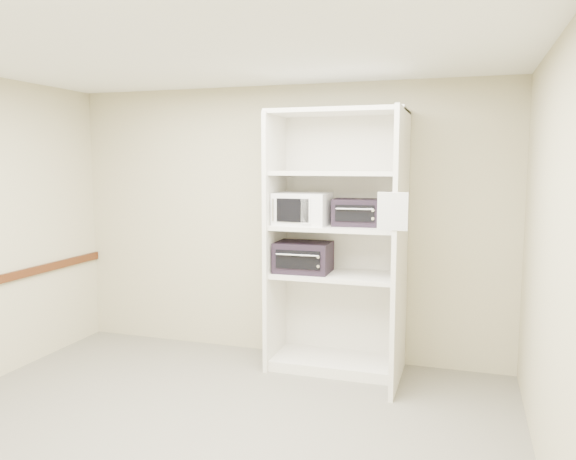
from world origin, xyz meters
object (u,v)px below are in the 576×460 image
(microwave, at_px, (303,209))
(toaster_oven_upper, at_px, (357,212))
(shelving_unit, at_px, (342,251))
(toaster_oven_lower, at_px, (303,257))

(microwave, distance_m, toaster_oven_upper, 0.50)
(shelving_unit, bearing_deg, microwave, -171.97)
(microwave, bearing_deg, toaster_oven_lower, 77.22)
(shelving_unit, relative_size, microwave, 4.91)
(shelving_unit, height_order, microwave, shelving_unit)
(shelving_unit, xyz_separation_m, toaster_oven_upper, (0.13, 0.02, 0.36))
(toaster_oven_upper, relative_size, toaster_oven_lower, 0.83)
(shelving_unit, relative_size, toaster_oven_lower, 4.76)
(shelving_unit, height_order, toaster_oven_lower, shelving_unit)
(microwave, relative_size, toaster_oven_lower, 0.97)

